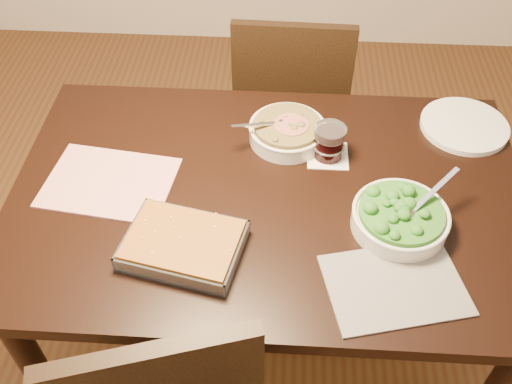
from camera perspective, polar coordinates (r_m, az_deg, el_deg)
The scene contains 11 objects.
ground at distance 2.14m, azimuth 0.98°, elevation -13.96°, with size 4.00×4.00×0.00m, color #4F2A16.
table at distance 1.61m, azimuth 1.27°, elevation -2.37°, with size 1.40×0.90×0.75m.
magazine_a at distance 1.61m, azimuth -14.43°, elevation 0.94°, with size 0.34×0.25×0.01m, color #BA3540.
magazine_b at distance 1.38m, azimuth 13.69°, elevation -9.01°, with size 0.32×0.23×0.01m, color #25252C.
coaster at distance 1.65m, azimuth 7.17°, elevation 3.64°, with size 0.12×0.12×0.00m, color white.
stew_bowl at distance 1.68m, azimuth 3.15°, elevation 6.12°, with size 0.24×0.23×0.09m.
broccoli_bowl at distance 1.48m, azimuth 14.21°, elevation -2.52°, with size 0.24×0.24×0.09m.
baking_dish at distance 1.40m, azimuth -7.28°, elevation -5.25°, with size 0.32×0.26×0.05m.
wine_tumbler at distance 1.62m, azimuth 7.34°, elevation 5.04°, with size 0.09×0.09×0.10m.
dinner_plate at distance 1.84m, azimuth 20.10°, elevation 6.24°, with size 0.26×0.26×0.02m, color white.
chair_far at distance 2.25m, azimuth 3.52°, elevation 9.05°, with size 0.43×0.43×0.90m.
Camera 1 is at (0.03, -1.06, 1.87)m, focal length 40.00 mm.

